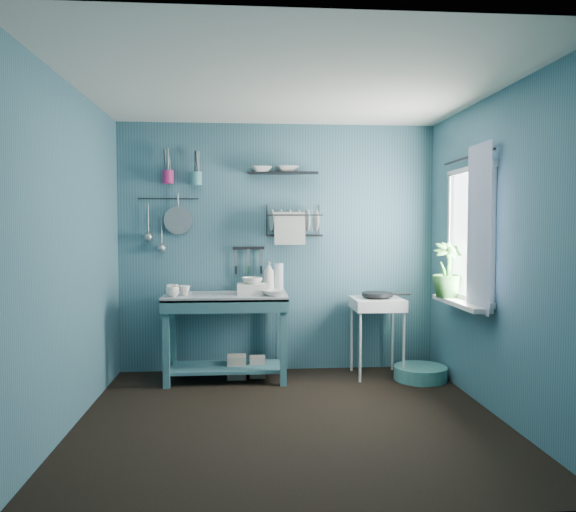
{
  "coord_description": "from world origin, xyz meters",
  "views": [
    {
      "loc": [
        -0.34,
        -4.19,
        1.47
      ],
      "look_at": [
        0.05,
        0.85,
        1.2
      ],
      "focal_mm": 35.0,
      "sensor_mm": 36.0,
      "label": 1
    }
  ],
  "objects": [
    {
      "name": "ladle_outer",
      "position": [
        -1.29,
        1.46,
        1.53
      ],
      "size": [
        0.01,
        0.01,
        0.3
      ],
      "primitive_type": "cylinder",
      "color": "gray",
      "rests_on": "wall_back"
    },
    {
      "name": "mug_mid",
      "position": [
        -0.9,
        1.08,
        0.87
      ],
      "size": [
        0.14,
        0.14,
        0.09
      ],
      "primitive_type": "imported",
      "rotation": [
        0.0,
        0.0,
        0.52
      ],
      "color": "silver",
      "rests_on": "work_counter"
    },
    {
      "name": "wash_tub",
      "position": [
        -0.27,
        1.12,
        0.87
      ],
      "size": [
        0.28,
        0.22,
        0.1
      ],
      "primitive_type": "cube",
      "color": "silver",
      "rests_on": "work_counter"
    },
    {
      "name": "upper_shelf",
      "position": [
        0.05,
        1.4,
        2.0
      ],
      "size": [
        0.72,
        0.29,
        0.02
      ],
      "primitive_type": "cube",
      "rotation": [
        0.0,
        0.0,
        -0.16
      ],
      "color": "black",
      "rests_on": "wall_back"
    },
    {
      "name": "shelf_bowl_right",
      "position": [
        0.08,
        1.4,
        2.01
      ],
      "size": [
        0.26,
        0.26,
        0.06
      ],
      "primitive_type": "imported",
      "rotation": [
        0.0,
        0.0,
        0.11
      ],
      "color": "silver",
      "rests_on": "upper_shelf"
    },
    {
      "name": "shelf_bowl_left",
      "position": [
        -0.17,
        1.4,
        2.0
      ],
      "size": [
        0.24,
        0.24,
        0.05
      ],
      "primitive_type": "imported",
      "rotation": [
        0.0,
        0.0,
        0.12
      ],
      "color": "silver",
      "rests_on": "upper_shelf"
    },
    {
      "name": "work_counter",
      "position": [
        -0.52,
        1.14,
        0.41
      ],
      "size": [
        1.25,
        0.77,
        0.82
      ],
      "primitive_type": "cube",
      "rotation": [
        0.0,
        0.0,
        -0.17
      ],
      "color": "#32626A",
      "rests_on": "floor"
    },
    {
      "name": "utensil_cup_teal",
      "position": [
        -0.81,
        1.42,
        1.94
      ],
      "size": [
        0.11,
        0.11,
        0.13
      ],
      "primitive_type": "cylinder",
      "color": "teal",
      "rests_on": "wall_back"
    },
    {
      "name": "mug_left",
      "position": [
        -1.0,
        0.98,
        0.87
      ],
      "size": [
        0.12,
        0.12,
        0.1
      ],
      "primitive_type": "imported",
      "color": "silver",
      "rests_on": "work_counter"
    },
    {
      "name": "colander",
      "position": [
        -1.0,
        1.45,
        1.53
      ],
      "size": [
        0.28,
        0.03,
        0.28
      ],
      "primitive_type": "cylinder",
      "rotation": [
        1.54,
        0.0,
        0.0
      ],
      "color": "gray",
      "rests_on": "wall_back"
    },
    {
      "name": "water_bottle",
      "position": [
        -0.0,
        1.36,
        0.96
      ],
      "size": [
        0.09,
        0.09,
        0.28
      ],
      "primitive_type": "cylinder",
      "color": "silver",
      "rests_on": "work_counter"
    },
    {
      "name": "tub_bowl",
      "position": [
        -0.27,
        1.12,
        0.95
      ],
      "size": [
        0.2,
        0.19,
        0.06
      ],
      "primitive_type": "imported",
      "color": "silver",
      "rests_on": "wash_tub"
    },
    {
      "name": "wall_back",
      "position": [
        0.0,
        1.5,
        1.25
      ],
      "size": [
        3.2,
        0.0,
        3.2
      ],
      "primitive_type": "plane",
      "rotation": [
        1.57,
        0.0,
        0.0
      ],
      "color": "#335C6A",
      "rests_on": "ground"
    },
    {
      "name": "dish_rack",
      "position": [
        0.15,
        1.37,
        1.53
      ],
      "size": [
        0.56,
        0.26,
        0.32
      ],
      "primitive_type": "cube",
      "rotation": [
        0.0,
        0.0,
        -0.03
      ],
      "color": "black",
      "rests_on": "wall_back"
    },
    {
      "name": "soap_bottle",
      "position": [
        -0.1,
        1.34,
        0.97
      ],
      "size": [
        0.12,
        0.12,
        0.3
      ],
      "primitive_type": "imported",
      "color": "silver",
      "rests_on": "work_counter"
    },
    {
      "name": "frying_pan",
      "position": [
        0.95,
        1.17,
        0.8
      ],
      "size": [
        0.3,
        0.3,
        0.03
      ],
      "primitive_type": "cylinder",
      "color": "black",
      "rests_on": "hotplate_stand"
    },
    {
      "name": "utensil_cup_magenta",
      "position": [
        -1.09,
        1.42,
        1.95
      ],
      "size": [
        0.11,
        0.11,
        0.13
      ],
      "primitive_type": "cylinder",
      "color": "#A01D5A",
      "rests_on": "wall_back"
    },
    {
      "name": "hook_rail",
      "position": [
        -1.09,
        1.47,
        1.74
      ],
      "size": [
        0.6,
        0.01,
        0.01
      ],
      "primitive_type": "cylinder",
      "rotation": [
        0.0,
        1.57,
        0.0
      ],
      "color": "black",
      "rests_on": "wall_back"
    },
    {
      "name": "wall_left",
      "position": [
        -1.6,
        0.0,
        1.25
      ],
      "size": [
        0.0,
        3.0,
        3.0
      ],
      "primitive_type": "plane",
      "rotation": [
        1.57,
        0.0,
        1.57
      ],
      "color": "#335C6A",
      "rests_on": "ground"
    },
    {
      "name": "ceiling",
      "position": [
        0.0,
        0.0,
        2.5
      ],
      "size": [
        3.2,
        3.2,
        0.0
      ],
      "primitive_type": "plane",
      "rotation": [
        3.14,
        0.0,
        0.0
      ],
      "color": "silver",
      "rests_on": "ground"
    },
    {
      "name": "floor",
      "position": [
        0.0,
        0.0,
        0.0
      ],
      "size": [
        3.2,
        3.2,
        0.0
      ],
      "primitive_type": "plane",
      "color": "black",
      "rests_on": "ground"
    },
    {
      "name": "storage_tin_large",
      "position": [
        -0.42,
        1.19,
        0.11
      ],
      "size": [
        0.18,
        0.18,
        0.22
      ],
      "primitive_type": "cube",
      "color": "gray",
      "rests_on": "floor"
    },
    {
      "name": "hotplate_stand",
      "position": [
        0.95,
        1.17,
        0.38
      ],
      "size": [
        0.49,
        0.49,
        0.77
      ],
      "primitive_type": "cube",
      "rotation": [
        0.0,
        0.0,
        0.01
      ],
      "color": "silver",
      "rests_on": "floor"
    },
    {
      "name": "curtain_rod",
      "position": [
        1.54,
        0.45,
        2.05
      ],
      "size": [
        0.02,
        1.05,
        0.02
      ],
      "primitive_type": "cylinder",
      "rotation": [
        1.57,
        0.0,
        0.0
      ],
      "color": "black",
      "rests_on": "wall_right"
    },
    {
      "name": "storage_tin_small",
      "position": [
        -0.22,
        1.22,
        0.1
      ],
      "size": [
        0.15,
        0.15,
        0.2
      ],
      "primitive_type": "cube",
      "color": "gray",
      "rests_on": "floor"
    },
    {
      "name": "knife_strip",
      "position": [
        -0.3,
        1.47,
        1.25
      ],
      "size": [
        0.32,
        0.05,
        0.03
      ],
      "primitive_type": "cube",
      "rotation": [
        0.0,
        0.0,
        0.11
      ],
      "color": "black",
      "rests_on": "wall_back"
    },
    {
      "name": "curtain",
      "position": [
        1.52,
        0.15,
        1.45
      ],
      "size": [
        0.0,
        1.35,
        1.35
      ],
      "primitive_type": "plane",
      "rotation": [
        1.57,
        0.0,
        1.57
      ],
      "color": "silver",
      "rests_on": "wall_right"
    },
    {
      "name": "wall_front",
      "position": [
        0.0,
        -1.5,
        1.25
      ],
      "size": [
        3.2,
        0.0,
        3.2
      ],
      "primitive_type": "plane",
      "rotation": [
        -1.57,
        0.0,
        0.0
      ],
      "color": "#335C6A",
      "rests_on": "ground"
    },
    {
      "name": "ladle_inner",
      "position": [
        -1.16,
        1.46,
        1.42
      ],
      "size": [
        0.01,
        0.01,
        0.3
      ],
      "primitive_type": "cylinder",
      "color": "gray",
      "rests_on": "wall_back"
    },
    {
      "name": "counter_bowl",
      "position": [
        -0.07,
        0.99,
        0.85
      ],
      "size": [
        0.22,
        0.22,
        0.05
      ],
      "primitive_type": "imported",
      "color": "silver",
      "rests_on": "work_counter"
    },
    {
      "name": "windowsill",
      "position": [
        1.5,
        0.45,
        0.81
      ],
      "size": [
        0.16,
        0.95,
        0.04
      ],
      "primitive_type": "cube",
      "color": "silver",
      "rests_on": "wall_right"
    },
    {
      "name": "floor_basin",
      "position": [
        1.33,
        0.99,
        0.07
      ],
      "size": [
        0.5,
        0.5,
        0.13
      ],
      "primitive_type": "cylinder",
      "color": "teal",
      "rests_on": "floor"
    },
    {
      "name": "window_glass",
      "position": [
        1.59,
        0.45,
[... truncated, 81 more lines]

